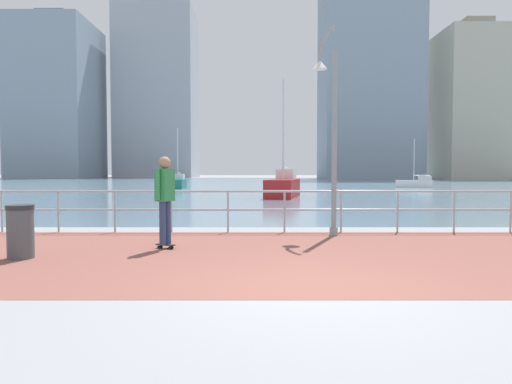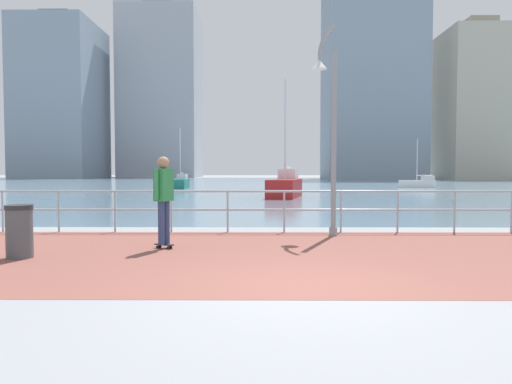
# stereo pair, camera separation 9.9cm
# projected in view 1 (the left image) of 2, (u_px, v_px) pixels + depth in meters

# --- Properties ---
(ground) EXTENTS (220.00, 220.00, 0.00)m
(ground) POSITION_uv_depth(u_px,v_px,m) (262.00, 186.00, 45.89)
(ground) COLOR gray
(brick_paving) EXTENTS (28.00, 5.98, 0.01)m
(brick_paving) POSITION_uv_depth(u_px,v_px,m) (293.00, 254.00, 8.37)
(brick_paving) COLOR brown
(brick_paving) RESTS_ON ground
(harbor_water) EXTENTS (180.00, 88.00, 0.00)m
(harbor_water) POSITION_uv_depth(u_px,v_px,m) (260.00, 183.00, 56.31)
(harbor_water) COLOR slate
(harbor_water) RESTS_ON ground
(waterfront_railing) EXTENTS (25.25, 0.06, 1.04)m
(waterfront_railing) POSITION_uv_depth(u_px,v_px,m) (283.00, 203.00, 11.33)
(waterfront_railing) COLOR #9EADB7
(waterfront_railing) RESTS_ON ground
(lamppost) EXTENTS (0.56, 0.74, 4.88)m
(lamppost) POSITION_uv_depth(u_px,v_px,m) (328.00, 121.00, 10.78)
(lamppost) COLOR gray
(lamppost) RESTS_ON ground
(skateboarder) EXTENTS (0.41, 0.54, 1.80)m
(skateboarder) POSITION_uv_depth(u_px,v_px,m) (164.00, 193.00, 8.90)
(skateboarder) COLOR black
(skateboarder) RESTS_ON ground
(trash_bin) EXTENTS (0.46, 0.46, 0.93)m
(trash_bin) POSITION_uv_depth(u_px,v_px,m) (19.00, 232.00, 7.93)
(trash_bin) COLOR #474C51
(trash_bin) RESTS_ON ground
(sailboat_blue) EXTENTS (3.25, 1.78, 4.36)m
(sailboat_blue) POSITION_uv_depth(u_px,v_px,m) (414.00, 183.00, 41.21)
(sailboat_blue) COLOR white
(sailboat_blue) RESTS_ON ground
(sailboat_gray) EXTENTS (2.39, 5.00, 6.75)m
(sailboat_gray) POSITION_uv_depth(u_px,v_px,m) (282.00, 186.00, 26.62)
(sailboat_gray) COLOR #B21E1E
(sailboat_gray) RESTS_ON ground
(sailboat_teal) EXTENTS (1.27, 3.74, 5.20)m
(sailboat_teal) POSITION_uv_depth(u_px,v_px,m) (177.00, 183.00, 39.79)
(sailboat_teal) COLOR #197266
(sailboat_teal) RESTS_ON ground
(tower_steel) EXTENTS (15.03, 17.49, 34.39)m
(tower_steel) POSITION_uv_depth(u_px,v_px,m) (56.00, 100.00, 96.75)
(tower_steel) COLOR #8493A3
(tower_steel) RESTS_ON ground
(tower_beige) EXTENTS (16.84, 12.64, 38.45)m
(tower_beige) POSITION_uv_depth(u_px,v_px,m) (367.00, 77.00, 82.62)
(tower_beige) COLOR #8493A3
(tower_beige) RESTS_ON ground
(tower_brick) EXTENTS (12.15, 11.40, 28.02)m
(tower_brick) POSITION_uv_depth(u_px,v_px,m) (472.00, 105.00, 81.39)
(tower_brick) COLOR #B2AD99
(tower_brick) RESTS_ON ground
(tower_slate) EXTENTS (17.67, 16.09, 40.82)m
(tower_slate) POSITION_uv_depth(u_px,v_px,m) (157.00, 95.00, 108.99)
(tower_slate) COLOR #A3A8B2
(tower_slate) RESTS_ON ground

